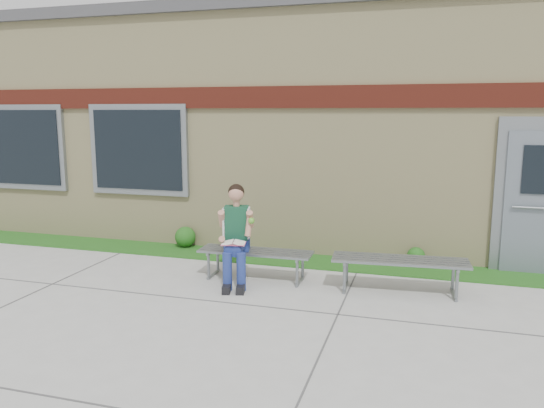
% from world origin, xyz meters
% --- Properties ---
extents(ground, '(80.00, 80.00, 0.00)m').
position_xyz_m(ground, '(0.00, 0.00, 0.00)').
color(ground, '#9E9E99').
rests_on(ground, ground).
extents(grass_strip, '(16.00, 0.80, 0.02)m').
position_xyz_m(grass_strip, '(0.00, 2.60, 0.01)').
color(grass_strip, '#204E15').
rests_on(grass_strip, ground).
extents(school_building, '(16.20, 6.22, 4.20)m').
position_xyz_m(school_building, '(-0.00, 5.99, 2.10)').
color(school_building, beige).
rests_on(school_building, ground).
extents(bench_left, '(1.63, 0.48, 0.42)m').
position_xyz_m(bench_left, '(-0.35, 1.52, 0.32)').
color(bench_left, slate).
rests_on(bench_left, ground).
extents(bench_right, '(1.79, 0.62, 0.46)m').
position_xyz_m(bench_right, '(1.65, 1.52, 0.35)').
color(bench_right, slate).
rests_on(bench_right, ground).
extents(girl, '(0.57, 0.90, 1.37)m').
position_xyz_m(girl, '(-0.57, 1.31, 0.70)').
color(girl, navy).
rests_on(girl, ground).
extents(shrub_mid, '(0.36, 0.36, 0.36)m').
position_xyz_m(shrub_mid, '(-2.09, 2.85, 0.20)').
color(shrub_mid, '#204E15').
rests_on(shrub_mid, grass_strip).
extents(shrub_east, '(0.28, 0.28, 0.28)m').
position_xyz_m(shrub_east, '(1.83, 2.85, 0.16)').
color(shrub_east, '#204E15').
rests_on(shrub_east, grass_strip).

